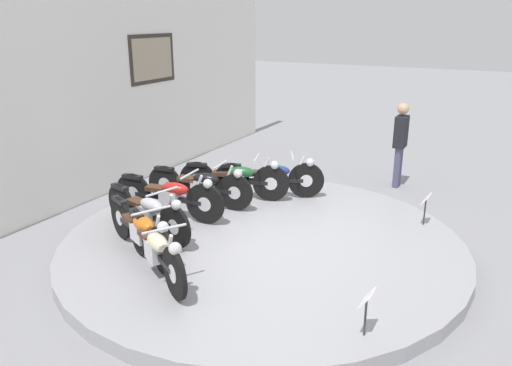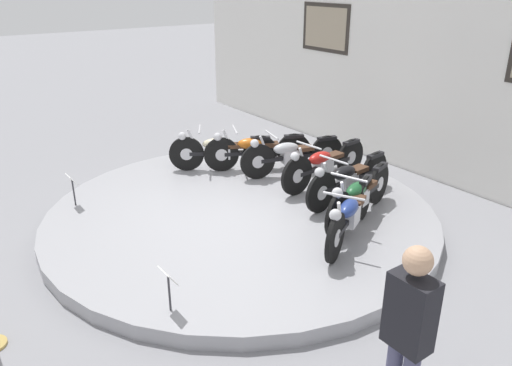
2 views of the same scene
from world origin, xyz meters
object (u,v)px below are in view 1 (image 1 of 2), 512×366
at_px(motorcycle_silver, 148,211).
at_px(motorcycle_blue, 271,177).
at_px(info_placard_front_centre, 426,203).
at_px(visitor_standing, 400,140).
at_px(motorcycle_orange, 141,229).
at_px(motorcycle_green, 236,178).
at_px(motorcycle_cream, 156,247).
at_px(motorcycle_black, 201,184).
at_px(motorcycle_red, 170,195).
at_px(info_placard_front_left, 366,304).

relative_size(motorcycle_silver, motorcycle_blue, 1.08).
bearing_deg(info_placard_front_centre, visitor_standing, 22.39).
xyz_separation_m(motorcycle_orange, motorcycle_green, (2.56, -0.00, 0.01)).
relative_size(motorcycle_cream, visitor_standing, 1.00).
bearing_deg(motorcycle_orange, info_placard_front_centre, -47.82).
bearing_deg(motorcycle_green, motorcycle_black, 148.16).
bearing_deg(motorcycle_orange, motorcycle_blue, -10.29).
xyz_separation_m(motorcycle_silver, motorcycle_black, (1.40, -0.00, -0.00)).
xyz_separation_m(motorcycle_red, visitor_standing, (3.91, -2.77, 0.39)).
xyz_separation_m(motorcycle_orange, motorcycle_silver, (0.58, 0.36, 0.00)).
relative_size(info_placard_front_centre, visitor_standing, 0.30).
bearing_deg(motorcycle_green, motorcycle_blue, -56.50).
height_order(motorcycle_cream, motorcycle_green, motorcycle_green).
distance_m(motorcycle_red, info_placard_front_centre, 4.05).
bearing_deg(motorcycle_red, motorcycle_blue, -32.04).
relative_size(motorcycle_cream, motorcycle_green, 0.89).
xyz_separation_m(motorcycle_blue, visitor_standing, (2.29, -1.75, 0.39)).
bearing_deg(info_placard_front_centre, info_placard_front_left, 180.00).
bearing_deg(motorcycle_black, motorcycle_blue, -43.71).
xyz_separation_m(motorcycle_green, info_placard_front_left, (-2.91, -3.22, -0.02)).
distance_m(motorcycle_orange, motorcycle_red, 1.38).
bearing_deg(motorcycle_blue, motorcycle_black, 136.29).
height_order(motorcycle_cream, motorcycle_silver, motorcycle_silver).
xyz_separation_m(motorcycle_green, motorcycle_blue, (0.35, -0.53, -0.00)).
bearing_deg(info_placard_front_centre, motorcycle_cream, 140.48).
distance_m(motorcycle_silver, motorcycle_red, 0.72).
height_order(motorcycle_silver, motorcycle_red, motorcycle_red).
bearing_deg(motorcycle_red, motorcycle_green, -20.97).
distance_m(motorcycle_orange, info_placard_front_centre, 4.34).
xyz_separation_m(motorcycle_red, motorcycle_green, (1.27, -0.49, -0.00)).
relative_size(motorcycle_red, info_placard_front_centre, 3.92).
relative_size(motorcycle_cream, motorcycle_black, 0.87).
bearing_deg(motorcycle_blue, motorcycle_orange, 169.71).
xyz_separation_m(motorcycle_black, info_placard_front_centre, (0.94, -3.58, -0.02)).
bearing_deg(motorcycle_black, motorcycle_orange, -169.78).
height_order(motorcycle_orange, motorcycle_silver, same).
height_order(motorcycle_cream, visitor_standing, visitor_standing).
bearing_deg(motorcycle_green, motorcycle_cream, -169.73).
xyz_separation_m(info_placard_front_left, visitor_standing, (5.55, 0.94, 0.42)).
distance_m(motorcycle_cream, motorcycle_green, 2.95).
xyz_separation_m(motorcycle_green, visitor_standing, (2.64, -2.28, 0.39)).
relative_size(motorcycle_silver, motorcycle_black, 0.98).
bearing_deg(visitor_standing, info_placard_front_centre, -157.61).
height_order(motorcycle_orange, motorcycle_green, motorcycle_green).
relative_size(motorcycle_green, motorcycle_blue, 1.07).
bearing_deg(motorcycle_green, motorcycle_silver, 169.71).
bearing_deg(motorcycle_silver, motorcycle_red, 10.26).
distance_m(motorcycle_cream, motorcycle_black, 2.49).
bearing_deg(motorcycle_orange, motorcycle_silver, 31.86).
height_order(motorcycle_black, motorcycle_blue, motorcycle_blue).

